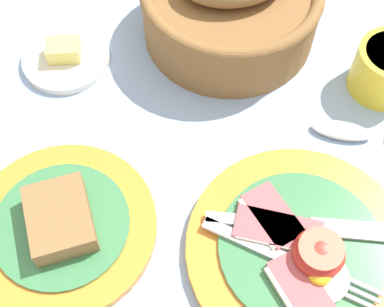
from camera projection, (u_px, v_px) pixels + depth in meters
ground_plane at (232, 244)px, 0.55m from camera, size 3.00×3.00×0.00m
breakfast_plate at (301, 250)px, 0.54m from camera, size 0.23×0.23×0.04m
bread_plate at (62, 225)px, 0.55m from camera, size 0.20×0.20×0.04m
bread_basket at (230, 5)px, 0.66m from camera, size 0.22×0.22×0.11m
butter_dish at (66, 57)px, 0.67m from camera, size 0.11×0.11×0.03m
teaspoon_by_saucer at (365, 135)px, 0.62m from camera, size 0.19×0.03×0.01m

